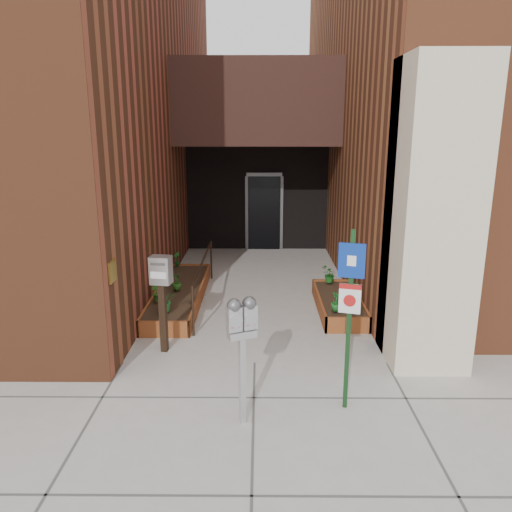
{
  "coord_description": "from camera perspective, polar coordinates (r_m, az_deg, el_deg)",
  "views": [
    {
      "loc": [
        0.07,
        -6.87,
        3.47
      ],
      "look_at": [
        0.01,
        1.8,
        1.2
      ],
      "focal_mm": 35.0,
      "sensor_mm": 36.0,
      "label": 1
    }
  ],
  "objects": [
    {
      "name": "architecture",
      "position": [
        13.85,
        -0.67,
        20.92
      ],
      "size": [
        20.0,
        14.6,
        10.0
      ],
      "color": "brown",
      "rests_on": "ground"
    },
    {
      "name": "sign_post",
      "position": [
        6.12,
        10.67,
        -5.21
      ],
      "size": [
        0.31,
        0.12,
        2.31
      ],
      "color": "#133516",
      "rests_on": "ground"
    },
    {
      "name": "planter_right",
      "position": [
        9.79,
        9.42,
        -5.48
      ],
      "size": [
        0.8,
        2.2,
        0.3
      ],
      "color": "brown",
      "rests_on": "ground"
    },
    {
      "name": "ground",
      "position": [
        7.7,
        -0.16,
        -12.13
      ],
      "size": [
        80.0,
        80.0,
        0.0
      ],
      "primitive_type": "plane",
      "color": "#9E9991",
      "rests_on": "ground"
    },
    {
      "name": "shrub_left_c",
      "position": [
        10.05,
        -9.06,
        -2.92
      ],
      "size": [
        0.22,
        0.22,
        0.33
      ],
      "primitive_type": "imported",
      "rotation": [
        0.0,
        0.0,
        3.33
      ],
      "color": "#255618",
      "rests_on": "planter_left"
    },
    {
      "name": "shrub_right_a",
      "position": [
        8.93,
        9.15,
        -5.18
      ],
      "size": [
        0.24,
        0.24,
        0.34
      ],
      "primitive_type": "imported",
      "rotation": [
        0.0,
        0.0,
        1.22
      ],
      "color": "#1A5D1E",
      "rests_on": "planter_right"
    },
    {
      "name": "shrub_right_b",
      "position": [
        9.63,
        11.07,
        -3.79
      ],
      "size": [
        0.2,
        0.2,
        0.34
      ],
      "primitive_type": "imported",
      "rotation": [
        0.0,
        0.0,
        2.98
      ],
      "color": "#225618",
      "rests_on": "planter_right"
    },
    {
      "name": "shrub_left_d",
      "position": [
        11.73,
        -9.02,
        -0.36
      ],
      "size": [
        0.25,
        0.25,
        0.34
      ],
      "primitive_type": "imported",
      "rotation": [
        0.0,
        0.0,
        5.57
      ],
      "color": "#1B601D",
      "rests_on": "planter_left"
    },
    {
      "name": "payment_dropbox",
      "position": [
        7.8,
        -10.75,
        -3.12
      ],
      "size": [
        0.34,
        0.28,
        1.56
      ],
      "color": "black",
      "rests_on": "ground"
    },
    {
      "name": "planter_left",
      "position": [
        10.27,
        -8.72,
        -4.49
      ],
      "size": [
        0.9,
        3.6,
        0.3
      ],
      "color": "brown",
      "rests_on": "ground"
    },
    {
      "name": "shrub_right_c",
      "position": [
        10.49,
        8.38,
        -2.11
      ],
      "size": [
        0.43,
        0.43,
        0.34
      ],
      "primitive_type": "imported",
      "rotation": [
        0.0,
        0.0,
        4.01
      ],
      "color": "#1A5D1B",
      "rests_on": "planter_right"
    },
    {
      "name": "shrub_left_b",
      "position": [
        9.47,
        -11.34,
        -4.07
      ],
      "size": [
        0.27,
        0.27,
        0.35
      ],
      "primitive_type": "imported",
      "rotation": [
        0.0,
        0.0,
        2.39
      ],
      "color": "#2A611B",
      "rests_on": "planter_left"
    },
    {
      "name": "shrub_left_a",
      "position": [
        8.93,
        -10.34,
        -5.06
      ],
      "size": [
        0.44,
        0.44,
        0.39
      ],
      "primitive_type": "imported",
      "rotation": [
        0.0,
        0.0,
        0.31
      ],
      "color": "#1B5F20",
      "rests_on": "planter_left"
    },
    {
      "name": "handrail",
      "position": [
        9.97,
        -6.06,
        -1.28
      ],
      "size": [
        0.04,
        3.34,
        0.9
      ],
      "color": "black",
      "rests_on": "ground"
    },
    {
      "name": "parking_meter",
      "position": [
        5.78,
        -1.63,
        -8.14
      ],
      "size": [
        0.37,
        0.25,
        1.59
      ],
      "color": "#ADADAF",
      "rests_on": "ground"
    }
  ]
}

